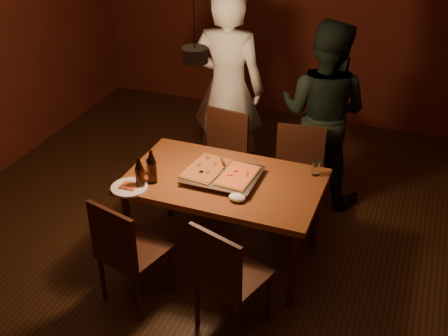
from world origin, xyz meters
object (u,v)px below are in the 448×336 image
(chair_near_right, at_px, (225,271))
(pendant_lamp, at_px, (195,53))
(beer_bottle_b, at_px, (152,167))
(diner_dark, at_px, (323,113))
(chair_far_right, at_px, (298,168))
(diner_white, at_px, (228,89))
(beer_bottle_a, at_px, (140,173))
(chair_far_left, at_px, (222,150))
(plate_slice, at_px, (129,187))
(dining_table, at_px, (224,187))
(chair_near_left, at_px, (125,245))
(pizza_tray, at_px, (223,176))

(chair_near_right, bearing_deg, pendant_lamp, 143.71)
(beer_bottle_b, relative_size, diner_dark, 0.16)
(chair_far_right, bearing_deg, diner_white, -38.06)
(beer_bottle_a, relative_size, pendant_lamp, 0.23)
(pendant_lamp, bearing_deg, chair_near_right, -54.48)
(beer_bottle_b, bearing_deg, beer_bottle_a, -119.13)
(chair_far_left, distance_m, beer_bottle_a, 1.19)
(diner_white, bearing_deg, chair_far_right, 143.91)
(plate_slice, bearing_deg, dining_table, 31.34)
(beer_bottle_a, distance_m, diner_white, 1.55)
(chair_near_left, bearing_deg, plate_slice, 127.09)
(dining_table, distance_m, chair_far_right, 0.85)
(chair_far_left, bearing_deg, beer_bottle_b, 87.88)
(chair_far_left, xyz_separation_m, diner_white, (-0.11, 0.43, 0.42))
(chair_far_right, relative_size, chair_near_left, 0.95)
(dining_table, distance_m, chair_near_right, 0.82)
(plate_slice, bearing_deg, diner_white, 83.21)
(chair_far_left, height_order, pizza_tray, chair_far_left)
(beer_bottle_b, height_order, diner_white, diner_white)
(dining_table, distance_m, diner_white, 1.32)
(chair_far_right, xyz_separation_m, plate_slice, (-1.03, -1.10, 0.22))
(beer_bottle_a, height_order, beer_bottle_b, beer_bottle_b)
(plate_slice, bearing_deg, chair_near_right, -22.49)
(chair_near_left, distance_m, beer_bottle_b, 0.63)
(chair_near_left, relative_size, beer_bottle_b, 1.88)
(beer_bottle_b, xyz_separation_m, diner_white, (0.06, 1.45, 0.07))
(chair_near_left, relative_size, chair_near_right, 0.97)
(pendant_lamp, bearing_deg, beer_bottle_b, -155.34)
(chair_far_left, distance_m, pizza_tray, 0.88)
(chair_far_left, bearing_deg, plate_slice, 83.11)
(chair_far_left, bearing_deg, chair_near_right, 119.18)
(diner_white, relative_size, diner_dark, 1.11)
(dining_table, height_order, diner_dark, diner_dark)
(chair_far_left, relative_size, beer_bottle_b, 1.78)
(plate_slice, xyz_separation_m, diner_dark, (1.11, 1.59, 0.10))
(diner_white, bearing_deg, chair_far_left, 98.04)
(dining_table, bearing_deg, chair_near_left, -121.38)
(dining_table, xyz_separation_m, chair_far_left, (-0.32, 0.79, -0.14))
(chair_near_left, distance_m, pendant_lamp, 1.42)
(chair_near_right, relative_size, beer_bottle_a, 2.10)
(beer_bottle_a, height_order, diner_dark, diner_dark)
(pizza_tray, bearing_deg, chair_near_right, -71.03)
(chair_far_right, bearing_deg, plate_slice, 39.19)
(chair_far_left, xyz_separation_m, chair_far_right, (0.73, -0.06, 0.00))
(chair_far_right, height_order, chair_near_left, same)
(pendant_lamp, bearing_deg, chair_far_right, 54.19)
(pizza_tray, relative_size, plate_slice, 2.00)
(beer_bottle_a, bearing_deg, chair_far_left, 78.73)
(chair_near_right, xyz_separation_m, beer_bottle_a, (-0.84, 0.43, 0.34))
(chair_far_right, distance_m, pizza_tray, 0.87)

